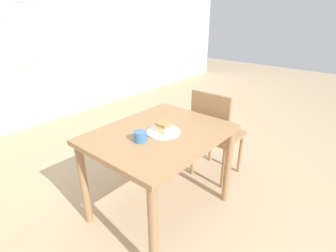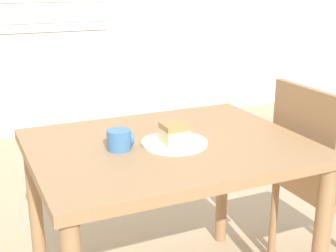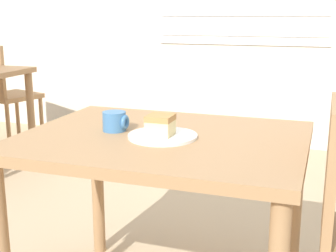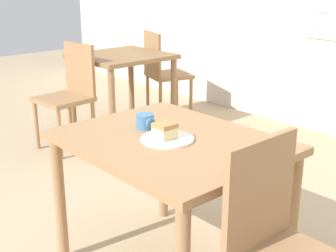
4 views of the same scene
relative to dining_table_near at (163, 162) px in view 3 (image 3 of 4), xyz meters
name	(u,v)px [view 3 (image 3 of 4)]	position (x,y,z in m)	size (l,w,h in m)	color
dining_table_near	(163,162)	(0.00, 0.00, 0.00)	(1.05, 0.83, 0.75)	#9E754C
chair_far_opposite	(4,92)	(-2.15, 1.82, -0.13)	(0.52, 0.52, 0.93)	#9E754C
plate	(163,136)	(0.01, -0.03, 0.11)	(0.26, 0.26, 0.01)	white
cake_slice	(160,125)	(0.01, -0.04, 0.15)	(0.09, 0.09, 0.07)	beige
coffee_mug	(115,121)	(-0.20, 0.00, 0.14)	(0.10, 0.09, 0.08)	teal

